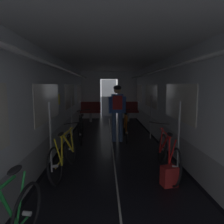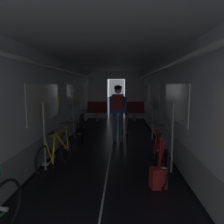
{
  "view_description": "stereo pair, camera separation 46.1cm",
  "coord_description": "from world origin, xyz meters",
  "px_view_note": "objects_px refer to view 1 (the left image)",
  "views": [
    {
      "loc": [
        -0.19,
        -1.95,
        1.72
      ],
      "look_at": [
        0.0,
        4.13,
        0.95
      ],
      "focal_mm": 33.68,
      "sensor_mm": 36.0,
      "label": 1
    },
    {
      "loc": [
        0.27,
        -1.95,
        1.72
      ],
      "look_at": [
        0.0,
        4.13,
        0.95
      ],
      "focal_mm": 33.68,
      "sensor_mm": 36.0,
      "label": 2
    }
  ],
  "objects_px": {
    "bench_seat_far_right": "(128,110)",
    "bicycle_orange_in_aisle": "(126,128)",
    "backpack_on_floor": "(169,176)",
    "bicycle_yellow": "(64,154)",
    "bicycle_red": "(168,155)",
    "bicycle_black": "(81,129)",
    "person_cyclist_aisle": "(117,107)",
    "bench_seat_far_left": "(91,110)"
  },
  "relations": [
    {
      "from": "bench_seat_far_right",
      "to": "bicycle_red",
      "type": "xyz_separation_m",
      "value": [
        0.12,
        -6.12,
        -0.19
      ]
    },
    {
      "from": "person_cyclist_aisle",
      "to": "bicycle_orange_in_aisle",
      "type": "height_order",
      "value": "person_cyclist_aisle"
    },
    {
      "from": "bicycle_black",
      "to": "bench_seat_far_left",
      "type": "bearing_deg",
      "value": 89.11
    },
    {
      "from": "bicycle_red",
      "to": "backpack_on_floor",
      "type": "relative_size",
      "value": 4.98
    },
    {
      "from": "bicycle_black",
      "to": "person_cyclist_aisle",
      "type": "relative_size",
      "value": 0.98
    },
    {
      "from": "bicycle_black",
      "to": "person_cyclist_aisle",
      "type": "xyz_separation_m",
      "value": [
        1.13,
        -0.06,
        0.69
      ]
    },
    {
      "from": "person_cyclist_aisle",
      "to": "backpack_on_floor",
      "type": "xyz_separation_m",
      "value": [
        0.73,
        -2.9,
        -0.9
      ]
    },
    {
      "from": "bench_seat_far_right",
      "to": "bicycle_red",
      "type": "bearing_deg",
      "value": -88.92
    },
    {
      "from": "bench_seat_far_left",
      "to": "bench_seat_far_right",
      "type": "xyz_separation_m",
      "value": [
        1.8,
        0.0,
        0.0
      ]
    },
    {
      "from": "bicycle_orange_in_aisle",
      "to": "bicycle_black",
      "type": "bearing_deg",
      "value": -171.85
    },
    {
      "from": "bicycle_orange_in_aisle",
      "to": "bench_seat_far_left",
      "type": "bearing_deg",
      "value": 111.57
    },
    {
      "from": "bicycle_black",
      "to": "bench_seat_far_right",
      "type": "bearing_deg",
      "value": 63.09
    },
    {
      "from": "backpack_on_floor",
      "to": "bench_seat_far_left",
      "type": "bearing_deg",
      "value": 105.24
    },
    {
      "from": "bench_seat_far_left",
      "to": "bicycle_yellow",
      "type": "height_order",
      "value": "bicycle_yellow"
    },
    {
      "from": "person_cyclist_aisle",
      "to": "backpack_on_floor",
      "type": "height_order",
      "value": "person_cyclist_aisle"
    },
    {
      "from": "bicycle_yellow",
      "to": "backpack_on_floor",
      "type": "distance_m",
      "value": 2.01
    },
    {
      "from": "bicycle_red",
      "to": "backpack_on_floor",
      "type": "height_order",
      "value": "bicycle_red"
    },
    {
      "from": "bench_seat_far_right",
      "to": "person_cyclist_aisle",
      "type": "height_order",
      "value": "person_cyclist_aisle"
    },
    {
      "from": "bicycle_yellow",
      "to": "bench_seat_far_right",
      "type": "bearing_deg",
      "value": 72.42
    },
    {
      "from": "bench_seat_far_right",
      "to": "bicycle_black",
      "type": "height_order",
      "value": "bicycle_black"
    },
    {
      "from": "bicycle_yellow",
      "to": "bicycle_black",
      "type": "xyz_separation_m",
      "value": [
        0.05,
        2.35,
        -0.0
      ]
    },
    {
      "from": "bench_seat_far_right",
      "to": "backpack_on_floor",
      "type": "distance_m",
      "value": 6.63
    },
    {
      "from": "bicycle_orange_in_aisle",
      "to": "bicycle_yellow",
      "type": "bearing_deg",
      "value": -119.91
    },
    {
      "from": "bench_seat_far_right",
      "to": "bicycle_yellow",
      "type": "distance_m",
      "value": 6.31
    },
    {
      "from": "bicycle_yellow",
      "to": "backpack_on_floor",
      "type": "bearing_deg",
      "value": -17.56
    },
    {
      "from": "bicycle_black",
      "to": "bicycle_red",
      "type": "bearing_deg",
      "value": -51.29
    },
    {
      "from": "backpack_on_floor",
      "to": "bicycle_yellow",
      "type": "bearing_deg",
      "value": 162.44
    },
    {
      "from": "bicycle_yellow",
      "to": "bicycle_black",
      "type": "height_order",
      "value": "same"
    },
    {
      "from": "bench_seat_far_left",
      "to": "backpack_on_floor",
      "type": "bearing_deg",
      "value": -74.76
    },
    {
      "from": "bench_seat_far_right",
      "to": "bicycle_orange_in_aisle",
      "type": "xyz_separation_m",
      "value": [
        -0.43,
        -3.46,
        -0.18
      ]
    },
    {
      "from": "bicycle_yellow",
      "to": "bicycle_orange_in_aisle",
      "type": "relative_size",
      "value": 1.0
    },
    {
      "from": "bench_seat_far_right",
      "to": "bicycle_black",
      "type": "bearing_deg",
      "value": -116.91
    },
    {
      "from": "bicycle_orange_in_aisle",
      "to": "backpack_on_floor",
      "type": "bearing_deg",
      "value": -82.13
    },
    {
      "from": "bicycle_yellow",
      "to": "bicycle_black",
      "type": "bearing_deg",
      "value": 88.82
    },
    {
      "from": "bench_seat_far_right",
      "to": "bicycle_yellow",
      "type": "bearing_deg",
      "value": -107.58
    },
    {
      "from": "bench_seat_far_right",
      "to": "bicycle_red",
      "type": "distance_m",
      "value": 6.12
    },
    {
      "from": "bicycle_red",
      "to": "bicycle_orange_in_aisle",
      "type": "xyz_separation_m",
      "value": [
        -0.55,
        2.66,
        0.0
      ]
    },
    {
      "from": "bicycle_orange_in_aisle",
      "to": "bicycle_red",
      "type": "bearing_deg",
      "value": -78.35
    },
    {
      "from": "bicycle_black",
      "to": "bicycle_orange_in_aisle",
      "type": "height_order",
      "value": "bicycle_black"
    },
    {
      "from": "bicycle_red",
      "to": "person_cyclist_aisle",
      "type": "xyz_separation_m",
      "value": [
        -0.84,
        2.4,
        0.69
      ]
    },
    {
      "from": "bench_seat_far_left",
      "to": "bicycle_black",
      "type": "bearing_deg",
      "value": -90.89
    },
    {
      "from": "bicycle_black",
      "to": "backpack_on_floor",
      "type": "relative_size",
      "value": 4.99
    }
  ]
}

